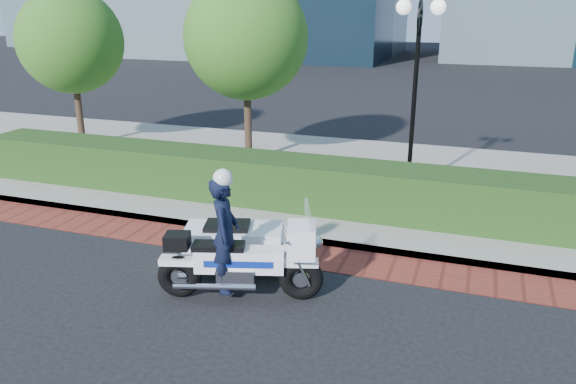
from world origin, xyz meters
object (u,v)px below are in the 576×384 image
(lamppost, at_px, (416,68))
(tree_b, at_px, (246,38))
(tree_a, at_px, (71,41))
(police_motorcycle, at_px, (236,246))

(lamppost, height_order, tree_b, tree_b)
(lamppost, distance_m, tree_a, 10.09)
(tree_a, relative_size, tree_b, 0.94)
(lamppost, bearing_deg, tree_a, 172.59)
(lamppost, xyz_separation_m, tree_a, (-10.00, 1.30, 0.26))
(lamppost, distance_m, tree_b, 4.71)
(tree_a, bearing_deg, police_motorcycle, -38.80)
(lamppost, relative_size, tree_a, 0.92)
(tree_a, xyz_separation_m, tree_b, (5.50, 0.00, 0.21))
(police_motorcycle, bearing_deg, lamppost, 52.19)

